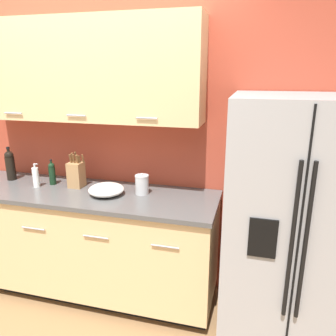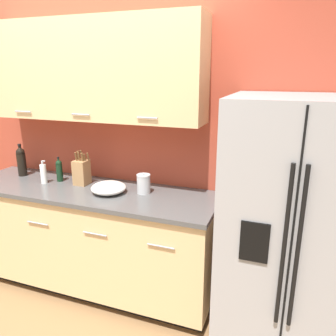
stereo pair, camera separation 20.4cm
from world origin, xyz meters
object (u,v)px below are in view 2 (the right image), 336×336
(knife_block, at_px, (82,172))
(mixing_bowl, at_px, (109,188))
(oil_bottle, at_px, (59,170))
(soap_dispenser, at_px, (44,174))
(refrigerator, at_px, (290,230))
(steel_canister, at_px, (144,184))
(wine_bottle, at_px, (21,161))

(knife_block, distance_m, mixing_bowl, 0.35)
(oil_bottle, bearing_deg, soap_dispenser, -134.93)
(refrigerator, relative_size, oil_bottle, 7.84)
(knife_block, xyz_separation_m, oil_bottle, (-0.24, 0.01, -0.01))
(oil_bottle, xyz_separation_m, steel_canister, (0.82, -0.02, -0.02))
(wine_bottle, height_order, steel_canister, wine_bottle)
(oil_bottle, bearing_deg, refrigerator, -5.00)
(soap_dispenser, bearing_deg, mixing_bowl, -1.74)
(refrigerator, xyz_separation_m, mixing_bowl, (-1.38, 0.06, 0.11))
(wine_bottle, relative_size, soap_dispenser, 1.46)
(knife_block, bearing_deg, soap_dispenser, -164.97)
(knife_block, xyz_separation_m, steel_canister, (0.59, -0.01, -0.04))
(knife_block, xyz_separation_m, wine_bottle, (-0.67, 0.02, 0.03))
(refrigerator, bearing_deg, oil_bottle, 175.00)
(soap_dispenser, height_order, oil_bottle, oil_bottle)
(refrigerator, distance_m, steel_canister, 1.13)
(steel_canister, bearing_deg, refrigerator, -7.68)
(oil_bottle, height_order, steel_canister, oil_bottle)
(soap_dispenser, distance_m, oil_bottle, 0.13)
(wine_bottle, xyz_separation_m, oil_bottle, (0.43, -0.02, -0.04))
(refrigerator, relative_size, knife_block, 5.76)
(soap_dispenser, xyz_separation_m, oil_bottle, (0.09, 0.09, 0.01))
(oil_bottle, distance_m, steel_canister, 0.82)
(steel_canister, height_order, mixing_bowl, steel_canister)
(soap_dispenser, height_order, mixing_bowl, soap_dispenser)
(mixing_bowl, bearing_deg, steel_canister, 19.73)
(mixing_bowl, bearing_deg, soap_dispenser, 178.26)
(soap_dispenser, xyz_separation_m, steel_canister, (0.92, 0.08, -0.01))
(knife_block, xyz_separation_m, soap_dispenser, (-0.33, -0.09, -0.03))
(knife_block, bearing_deg, mixing_bowl, -18.64)
(knife_block, height_order, wine_bottle, same)
(steel_canister, bearing_deg, mixing_bowl, -160.27)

